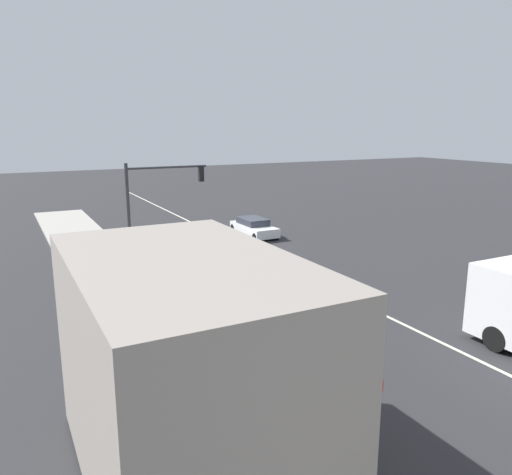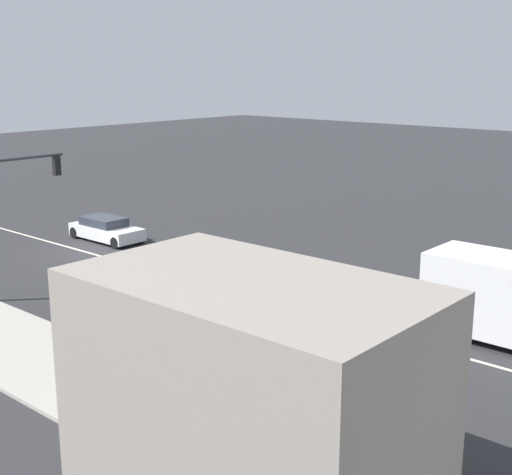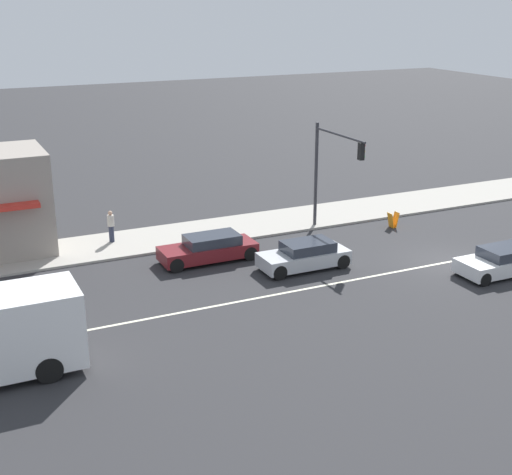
{
  "view_description": "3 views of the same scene",
  "coord_description": "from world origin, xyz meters",
  "px_view_note": "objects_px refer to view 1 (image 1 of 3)",
  "views": [
    {
      "loc": [
        13.66,
        29.43,
        7.65
      ],
      "look_at": [
        1.43,
        5.98,
        1.69
      ],
      "focal_mm": 35.0,
      "sensor_mm": 36.0,
      "label": 1
    },
    {
      "loc": [
        20.32,
        28.89,
        9.07
      ],
      "look_at": [
        -0.97,
        10.33,
        2.23
      ],
      "focal_mm": 50.0,
      "sensor_mm": 36.0,
      "label": 2
    },
    {
      "loc": [
        -24.72,
        21.73,
        11.91
      ],
      "look_at": [
        1.9,
        9.17,
        1.98
      ],
      "focal_mm": 50.0,
      "sensor_mm": 36.0,
      "label": 3
    }
  ],
  "objects_px": {
    "pedestrian": "(153,326)",
    "sedan_maroon": "(228,288)",
    "sedan_silver": "(248,261)",
    "warning_aframe_sign": "(148,243)",
    "traffic_signal_main": "(154,196)",
    "van_white": "(254,227)"
  },
  "relations": [
    {
      "from": "traffic_signal_main",
      "to": "warning_aframe_sign",
      "type": "relative_size",
      "value": 6.69
    },
    {
      "from": "traffic_signal_main",
      "to": "warning_aframe_sign",
      "type": "bearing_deg",
      "value": -98.48
    },
    {
      "from": "pedestrian",
      "to": "warning_aframe_sign",
      "type": "xyz_separation_m",
      "value": [
        -3.85,
        -14.54,
        -0.55
      ]
    },
    {
      "from": "sedan_silver",
      "to": "van_white",
      "type": "relative_size",
      "value": 0.97
    },
    {
      "from": "pedestrian",
      "to": "sedan_maroon",
      "type": "distance_m",
      "value": 5.68
    },
    {
      "from": "sedan_silver",
      "to": "pedestrian",
      "type": "bearing_deg",
      "value": 44.91
    },
    {
      "from": "sedan_silver",
      "to": "van_white",
      "type": "distance_m",
      "value": 9.0
    },
    {
      "from": "van_white",
      "to": "traffic_signal_main",
      "type": "bearing_deg",
      "value": 27.01
    },
    {
      "from": "sedan_maroon",
      "to": "van_white",
      "type": "height_order",
      "value": "sedan_maroon"
    },
    {
      "from": "pedestrian",
      "to": "van_white",
      "type": "xyz_separation_m",
      "value": [
        -11.61,
        -15.04,
        -0.37
      ]
    },
    {
      "from": "warning_aframe_sign",
      "to": "van_white",
      "type": "bearing_deg",
      "value": -176.37
    },
    {
      "from": "pedestrian",
      "to": "sedan_silver",
      "type": "distance_m",
      "value": 10.19
    },
    {
      "from": "traffic_signal_main",
      "to": "pedestrian",
      "type": "distance_m",
      "value": 11.66
    },
    {
      "from": "warning_aframe_sign",
      "to": "sedan_maroon",
      "type": "relative_size",
      "value": 0.18
    },
    {
      "from": "traffic_signal_main",
      "to": "sedan_maroon",
      "type": "distance_m",
      "value": 8.02
    },
    {
      "from": "traffic_signal_main",
      "to": "warning_aframe_sign",
      "type": "xyz_separation_m",
      "value": [
        -0.56,
        -3.75,
        -3.47
      ]
    },
    {
      "from": "traffic_signal_main",
      "to": "van_white",
      "type": "relative_size",
      "value": 1.3
    },
    {
      "from": "warning_aframe_sign",
      "to": "sedan_maroon",
      "type": "distance_m",
      "value": 11.0
    },
    {
      "from": "sedan_silver",
      "to": "warning_aframe_sign",
      "type": "bearing_deg",
      "value": -65.41
    },
    {
      "from": "warning_aframe_sign",
      "to": "pedestrian",
      "type": "bearing_deg",
      "value": 75.19
    },
    {
      "from": "pedestrian",
      "to": "sedan_maroon",
      "type": "bearing_deg",
      "value": -141.11
    },
    {
      "from": "traffic_signal_main",
      "to": "warning_aframe_sign",
      "type": "height_order",
      "value": "traffic_signal_main"
    }
  ]
}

